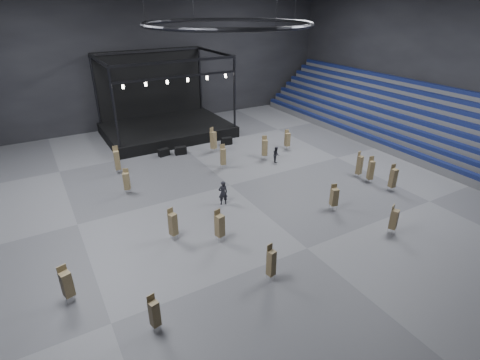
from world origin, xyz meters
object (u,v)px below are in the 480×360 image
chair_stack_6 (67,283)px  chair_stack_7 (359,165)px  flight_case_mid (181,151)px  crew_member (276,154)px  chair_stack_2 (220,225)px  chair_stack_9 (154,313)px  chair_stack_8 (127,181)px  chair_stack_10 (265,147)px  flight_case_right (227,141)px  chair_stack_0 (213,140)px  chair_stack_1 (334,196)px  chair_stack_14 (371,170)px  man_center (223,193)px  chair_stack_13 (173,224)px  chair_stack_12 (393,178)px  chair_stack_15 (117,160)px  flight_case_left (164,152)px  stage (165,121)px  chair_stack_3 (394,219)px  chair_stack_11 (223,156)px  chair_stack_4 (271,262)px  chair_stack_5 (287,139)px

chair_stack_6 → chair_stack_7: bearing=-8.1°
flight_case_mid → crew_member: crew_member is taller
flight_case_mid → chair_stack_2: size_ratio=0.51×
chair_stack_6 → chair_stack_9: bearing=-67.2°
chair_stack_8 → chair_stack_10: 13.90m
flight_case_right → chair_stack_6: bearing=-137.7°
chair_stack_8 → flight_case_right: bearing=50.1°
chair_stack_0 → chair_stack_6: chair_stack_0 is taller
flight_case_mid → chair_stack_7: (11.82, -13.27, 0.86)m
chair_stack_1 → chair_stack_14: chair_stack_14 is taller
chair_stack_7 → man_center: size_ratio=1.23×
chair_stack_13 → crew_member: chair_stack_13 is taller
chair_stack_0 → flight_case_mid: bearing=137.9°
chair_stack_0 → chair_stack_12: chair_stack_0 is taller
chair_stack_1 → man_center: size_ratio=1.05×
chair_stack_7 → chair_stack_15: chair_stack_15 is taller
flight_case_left → chair_stack_2: chair_stack_2 is taller
stage → chair_stack_2: size_ratio=6.01×
crew_member → chair_stack_2: bearing=152.7°
flight_case_left → crew_member: (9.09, -7.07, 0.41)m
chair_stack_2 → chair_stack_3: size_ratio=1.09×
stage → chair_stack_10: bearing=-65.3°
flight_case_mid → chair_stack_12: size_ratio=0.50×
stage → man_center: stage is taller
flight_case_mid → chair_stack_12: 20.64m
chair_stack_8 → chair_stack_12: chair_stack_12 is taller
crew_member → chair_stack_15: bearing=93.0°
stage → chair_stack_10: 14.03m
chair_stack_11 → chair_stack_12: (10.05, -11.25, 0.00)m
flight_case_left → chair_stack_7: size_ratio=0.45×
chair_stack_8 → chair_stack_7: bearing=3.0°
man_center → crew_member: size_ratio=1.28×
chair_stack_3 → chair_stack_11: 16.33m
chair_stack_4 → chair_stack_13: size_ratio=1.02×
chair_stack_1 → chair_stack_12: bearing=12.9°
stage → chair_stack_14: stage is taller
chair_stack_2 → man_center: 4.96m
chair_stack_5 → crew_member: 3.72m
chair_stack_0 → crew_member: (4.20, -5.42, -0.59)m
stage → chair_stack_4: bearing=-97.6°
chair_stack_1 → chair_stack_5: bearing=83.4°
flight_case_right → crew_member: (1.94, -6.76, 0.39)m
chair_stack_6 → chair_stack_8: size_ratio=1.03×
chair_stack_0 → chair_stack_11: chair_stack_0 is taller
chair_stack_1 → chair_stack_15: size_ratio=0.80×
chair_stack_3 → chair_stack_8: bearing=110.6°
flight_case_right → chair_stack_1: bearing=-88.7°
stage → chair_stack_12: size_ratio=5.81×
chair_stack_12 → chair_stack_13: bearing=176.6°
flight_case_mid → chair_stack_11: (2.19, -5.35, 0.84)m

